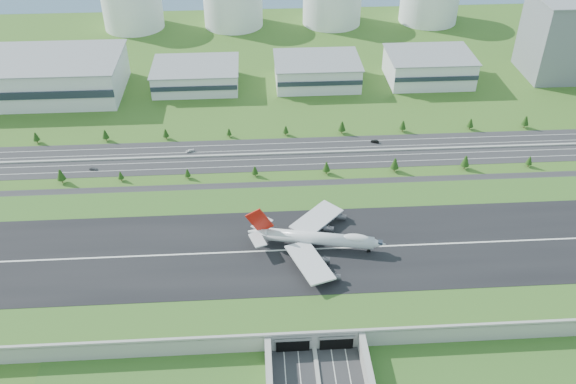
{
  "coord_description": "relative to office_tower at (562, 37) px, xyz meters",
  "views": [
    {
      "loc": [
        -20.1,
        -207.51,
        188.08
      ],
      "look_at": [
        -5.06,
        35.0,
        15.36
      ],
      "focal_mm": 38.0,
      "sensor_mm": 36.0,
      "label": 1
    }
  ],
  "objects": [
    {
      "name": "ground",
      "position": [
        -200.0,
        -195.0,
        -27.5
      ],
      "size": [
        1200.0,
        1200.0,
        0.0
      ],
      "primitive_type": "plane",
      "color": "#2A5B1C",
      "rests_on": "ground"
    },
    {
      "name": "airfield_deck",
      "position": [
        -200.0,
        -195.09,
        -23.38
      ],
      "size": [
        520.0,
        100.0,
        9.2
      ],
      "color": "gray",
      "rests_on": "ground"
    },
    {
      "name": "north_expressway",
      "position": [
        -200.0,
        -100.0,
        -27.44
      ],
      "size": [
        560.0,
        36.0,
        0.12
      ],
      "primitive_type": "cube",
      "color": "#28282B",
      "rests_on": "ground"
    },
    {
      "name": "tree_row",
      "position": [
        -181.62,
        -98.95,
        -22.86
      ],
      "size": [
        508.45,
        48.72,
        8.49
      ],
      "color": "#3D2819",
      "rests_on": "ground"
    },
    {
      "name": "hangar_west",
      "position": [
        -370.0,
        -10.0,
        -15.0
      ],
      "size": [
        120.0,
        60.0,
        25.0
      ],
      "primitive_type": "cube",
      "color": "silver",
      "rests_on": "ground"
    },
    {
      "name": "hangar_mid_a",
      "position": [
        -260.0,
        -5.0,
        -20.0
      ],
      "size": [
        58.0,
        42.0,
        15.0
      ],
      "primitive_type": "cube",
      "color": "silver",
      "rests_on": "ground"
    },
    {
      "name": "hangar_mid_b",
      "position": [
        -175.0,
        -5.0,
        -19.0
      ],
      "size": [
        58.0,
        42.0,
        17.0
      ],
      "primitive_type": "cube",
      "color": "silver",
      "rests_on": "ground"
    },
    {
      "name": "hangar_mid_c",
      "position": [
        -95.0,
        -5.0,
        -18.0
      ],
      "size": [
        58.0,
        42.0,
        19.0
      ],
      "primitive_type": "cube",
      "color": "silver",
      "rests_on": "ground"
    },
    {
      "name": "office_tower",
      "position": [
        0.0,
        0.0,
        0.0
      ],
      "size": [
        46.0,
        46.0,
        55.0
      ],
      "primitive_type": "cube",
      "color": "slate",
      "rests_on": "ground"
    },
    {
      "name": "fuel_tank_a",
      "position": [
        -320.0,
        115.0,
        -10.0
      ],
      "size": [
        50.0,
        50.0,
        35.0
      ],
      "primitive_type": "cylinder",
      "color": "white",
      "rests_on": "ground"
    },
    {
      "name": "fuel_tank_b",
      "position": [
        -235.0,
        115.0,
        -10.0
      ],
      "size": [
        50.0,
        50.0,
        35.0
      ],
      "primitive_type": "cylinder",
      "color": "white",
      "rests_on": "ground"
    },
    {
      "name": "fuel_tank_c",
      "position": [
        -150.0,
        115.0,
        -10.0
      ],
      "size": [
        50.0,
        50.0,
        35.0
      ],
      "primitive_type": "cylinder",
      "color": "white",
      "rests_on": "ground"
    },
    {
      "name": "fuel_tank_d",
      "position": [
        -65.0,
        115.0,
        -10.0
      ],
      "size": [
        50.0,
        50.0,
        35.0
      ],
      "primitive_type": "cylinder",
      "color": "white",
      "rests_on": "ground"
    },
    {
      "name": "boeing_747",
      "position": [
        -194.49,
        -193.82,
        -13.94
      ],
      "size": [
        62.52,
        58.53,
        19.52
      ],
      "rotation": [
        0.0,
        0.0,
        -0.2
      ],
      "color": "silver",
      "rests_on": "airfield_deck"
    },
    {
      "name": "car_4",
      "position": [
        -311.54,
        -110.42,
        -26.64
      ],
      "size": [
        4.61,
        2.59,
        1.48
      ],
      "primitive_type": "imported",
      "rotation": [
        0.0,
        0.0,
        1.37
      ],
      "color": "#58585D",
      "rests_on": "ground"
    },
    {
      "name": "car_5",
      "position": [
        -148.33,
        -90.49,
        -26.58
      ],
      "size": [
        5.13,
        3.24,
        1.6
      ],
      "primitive_type": "imported",
      "rotation": [
        0.0,
        0.0,
        -1.92
      ],
      "color": "black",
      "rests_on": "ground"
    },
    {
      "name": "car_7",
      "position": [
        -258.92,
        -94.29,
        -26.67
      ],
      "size": [
        5.29,
        3.3,
        1.43
      ],
      "primitive_type": "imported",
      "rotation": [
        0.0,
        0.0,
        -1.29
      ],
      "color": "silver",
      "rests_on": "ground"
    }
  ]
}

